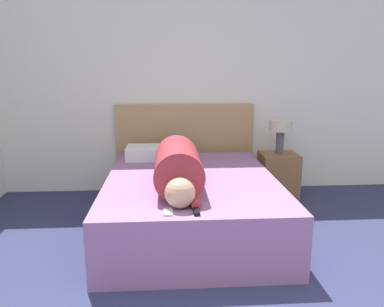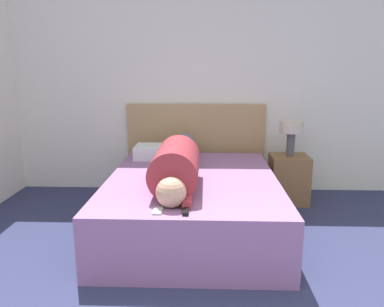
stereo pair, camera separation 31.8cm
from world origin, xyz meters
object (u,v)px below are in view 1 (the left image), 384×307
bed (191,203)px  person_lying (177,163)px  nightstand (278,176)px  pillow_near_headboard (155,153)px  tv_remote (196,211)px  table_lamp (281,129)px  cell_phone (168,212)px

bed → person_lying: size_ratio=1.10×
nightstand → bed: bearing=-144.6°
nightstand → pillow_near_headboard: 1.41m
person_lying → tv_remote: bearing=-81.9°
tv_remote → person_lying: bearing=98.1°
pillow_near_headboard → tv_remote: bearing=-78.2°
table_lamp → tv_remote: size_ratio=2.52×
bed → cell_phone: size_ratio=15.27×
nightstand → table_lamp: 0.54m
bed → table_lamp: (1.03, 0.73, 0.56)m
table_lamp → cell_phone: bearing=-128.1°
person_lying → tv_remote: size_ratio=12.07×
tv_remote → pillow_near_headboard: bearing=101.8°
nightstand → pillow_near_headboard: pillow_near_headboard is taller
tv_remote → bed: bearing=88.8°
person_lying → pillow_near_headboard: bearing=105.1°
pillow_near_headboard → cell_phone: bearing=-85.0°
person_lying → cell_phone: person_lying is taller
tv_remote → nightstand: bearing=56.6°
tv_remote → cell_phone: (-0.19, 0.00, -0.01)m
tv_remote → cell_phone: tv_remote is taller
bed → tv_remote: size_ratio=13.24×
bed → person_lying: (-0.12, -0.11, 0.41)m
cell_phone → pillow_near_headboard: bearing=95.0°
bed → nightstand: (1.03, 0.73, 0.02)m
table_lamp → person_lying: bearing=-144.1°
table_lamp → pillow_near_headboard: table_lamp is taller
bed → pillow_near_headboard: size_ratio=3.29×
person_lying → nightstand: bearing=35.9°
nightstand → tv_remote: size_ratio=3.50×
nightstand → pillow_near_headboard: (-1.38, -0.01, 0.30)m
tv_remote → cell_phone: 0.19m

